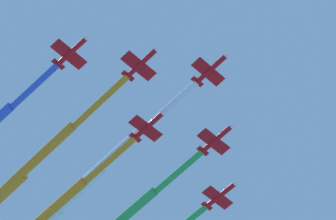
% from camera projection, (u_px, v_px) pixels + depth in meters
% --- Properties ---
extents(jet_lead, '(54.47, 49.82, 4.31)m').
position_uv_depth(jet_lead, '(75.00, 192.00, 184.24)').
color(jet_lead, red).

